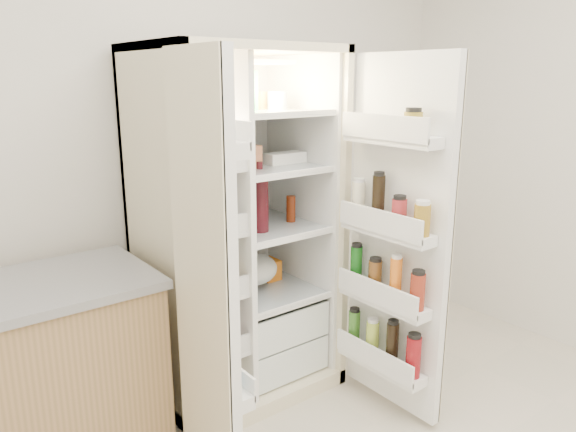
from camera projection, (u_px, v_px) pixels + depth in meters
wall_back at (175, 134)px, 2.92m from camera, size 4.00×0.02×2.70m
refrigerator at (235, 253)px, 2.89m from camera, size 0.92×0.70×1.80m
freezer_door at (206, 281)px, 2.09m from camera, size 0.15×0.40×1.72m
fridge_door at (396, 245)px, 2.61m from camera, size 0.17×0.58×1.72m
kitchen_counter at (17, 385)px, 2.24m from camera, size 1.15×0.61×0.84m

